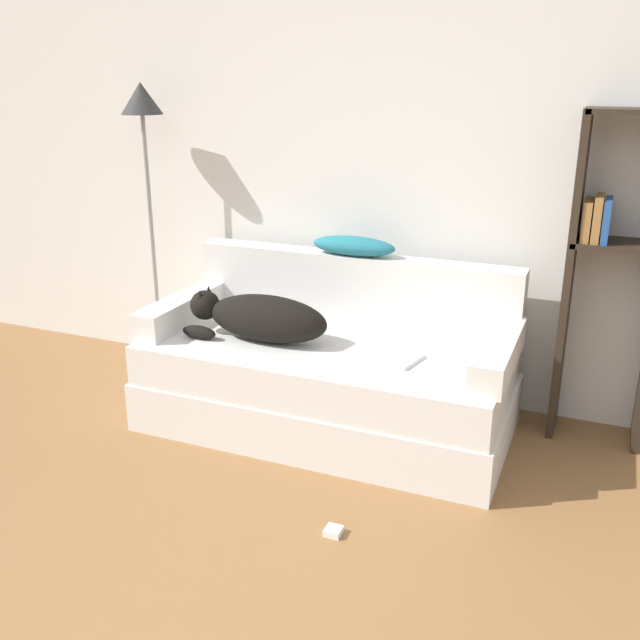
# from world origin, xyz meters

# --- Properties ---
(wall_back) EXTENTS (7.23, 0.06, 2.70)m
(wall_back) POSITION_xyz_m (0.00, 2.67, 1.35)
(wall_back) COLOR silver
(wall_back) RESTS_ON ground_plane
(couch) EXTENTS (1.84, 0.92, 0.46)m
(couch) POSITION_xyz_m (-0.07, 2.07, 0.23)
(couch) COLOR silver
(couch) RESTS_ON ground_plane
(couch_backrest) EXTENTS (1.80, 0.15, 0.36)m
(couch_backrest) POSITION_xyz_m (-0.07, 2.46, 0.64)
(couch_backrest) COLOR silver
(couch_backrest) RESTS_ON couch
(couch_arm_left) EXTENTS (0.15, 0.73, 0.14)m
(couch_arm_left) POSITION_xyz_m (-0.92, 2.06, 0.53)
(couch_arm_left) COLOR silver
(couch_arm_left) RESTS_ON couch
(couch_arm_right) EXTENTS (0.15, 0.73, 0.14)m
(couch_arm_right) POSITION_xyz_m (0.77, 2.06, 0.53)
(couch_arm_right) COLOR silver
(couch_arm_right) RESTS_ON couch
(dog) EXTENTS (0.76, 0.26, 0.24)m
(dog) POSITION_xyz_m (-0.40, 1.97, 0.58)
(dog) COLOR black
(dog) RESTS_ON couch
(laptop) EXTENTS (0.38, 0.28, 0.02)m
(laptop) POSITION_xyz_m (0.25, 2.00, 0.47)
(laptop) COLOR silver
(laptop) RESTS_ON couch
(throw_pillow) EXTENTS (0.46, 0.16, 0.10)m
(throw_pillow) POSITION_xyz_m (-0.07, 2.44, 0.87)
(throw_pillow) COLOR teal
(throw_pillow) RESTS_ON couch_backrest
(bookshelf) EXTENTS (0.43, 0.26, 1.59)m
(bookshelf) POSITION_xyz_m (1.20, 2.48, 0.89)
(bookshelf) COLOR #2D2319
(bookshelf) RESTS_ON ground_plane
(floor_lamp) EXTENTS (0.23, 0.23, 1.69)m
(floor_lamp) POSITION_xyz_m (-1.33, 2.41, 1.37)
(floor_lamp) COLOR gray
(floor_lamp) RESTS_ON ground_plane
(power_adapter) EXTENTS (0.07, 0.07, 0.03)m
(power_adapter) POSITION_xyz_m (0.30, 1.21, 0.01)
(power_adapter) COLOR white
(power_adapter) RESTS_ON ground_plane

